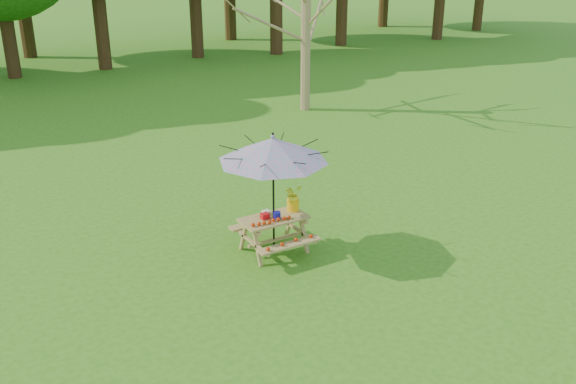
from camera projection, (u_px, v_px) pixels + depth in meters
ground at (428, 364)px, 8.64m from camera, size 120.00×120.00×0.00m
picnic_table at (274, 235)px, 11.59m from camera, size 1.20×1.32×0.67m
patio_umbrella at (273, 150)px, 10.99m from camera, size 2.04×2.04×2.25m
produce_bins at (270, 215)px, 11.45m from camera, size 0.32×0.40×0.13m
tomatoes_row at (271, 221)px, 11.24m from camera, size 0.77×0.13×0.07m
flower_bucket at (293, 197)px, 11.67m from camera, size 0.34×0.30×0.50m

